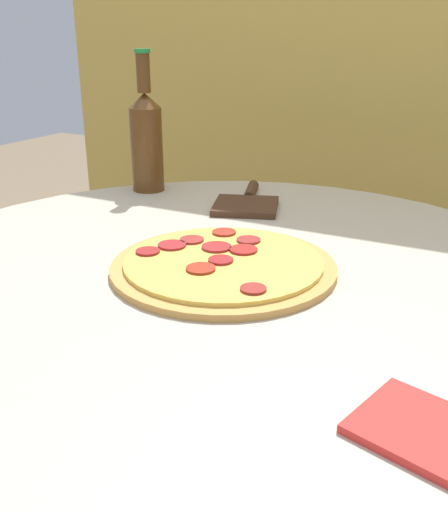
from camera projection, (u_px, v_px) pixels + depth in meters
The scene contains 5 objects.
table at pixel (223, 378), 0.86m from camera, with size 1.03×1.03×0.68m.
fence_panel at pixel (371, 95), 1.39m from camera, with size 1.78×0.04×1.70m.
pizza at pixel (224, 264), 0.79m from camera, with size 0.31×0.31×0.02m.
beer_bottle at pixel (146, 138), 1.16m from camera, with size 0.07×0.07×0.28m.
pizza_paddle at pixel (247, 203), 1.09m from camera, with size 0.15×0.23×0.02m.
Camera 1 is at (0.33, -0.65, 0.99)m, focal length 40.00 mm.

